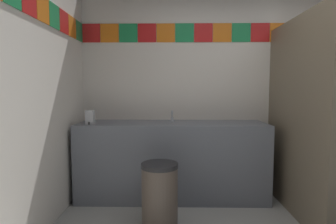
# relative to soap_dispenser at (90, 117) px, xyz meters

# --- Properties ---
(wall_back) EXTENTS (4.23, 0.09, 2.57)m
(wall_back) POSITION_rel_soap_dispenser_xyz_m (1.89, 0.53, 0.32)
(wall_back) COLOR silver
(wall_back) RESTS_ON ground_plane
(vanity_counter) EXTENTS (2.18, 0.61, 0.89)m
(vanity_counter) POSITION_rel_soap_dispenser_xyz_m (0.91, 0.19, -0.52)
(vanity_counter) COLOR slate
(vanity_counter) RESTS_ON ground_plane
(faucet_center) EXTENTS (0.04, 0.10, 0.14)m
(faucet_center) POSITION_rel_soap_dispenser_xyz_m (0.91, 0.28, -0.03)
(faucet_center) COLOR silver
(faucet_center) RESTS_ON vanity_counter
(soap_dispenser) EXTENTS (0.09, 0.09, 0.16)m
(soap_dispenser) POSITION_rel_soap_dispenser_xyz_m (0.00, 0.00, 0.00)
(soap_dispenser) COLOR #B7BABF
(soap_dispenser) RESTS_ON vanity_counter
(stall_divider) EXTENTS (0.92, 1.41, 2.01)m
(stall_divider) POSITION_rel_soap_dispenser_xyz_m (2.33, -0.47, 0.03)
(stall_divider) COLOR #726651
(stall_divider) RESTS_ON ground_plane
(trash_bin) EXTENTS (0.35, 0.35, 0.60)m
(trash_bin) POSITION_rel_soap_dispenser_xyz_m (0.80, -0.53, -0.67)
(trash_bin) COLOR brown
(trash_bin) RESTS_ON ground_plane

